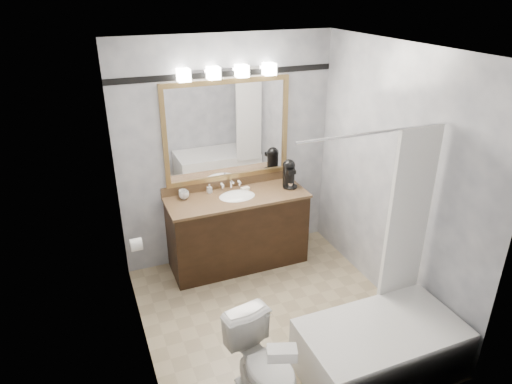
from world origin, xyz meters
The scene contains 14 objects.
room centered at (0.00, 0.00, 1.25)m, with size 2.42×2.62×2.52m.
vanity centered at (0.00, 1.02, 0.44)m, with size 1.53×0.58×0.97m.
mirror centered at (0.00, 1.28, 1.50)m, with size 1.40×0.04×1.10m.
vanity_light_bar centered at (0.00, 1.23, 2.13)m, with size 1.02×0.14×0.12m.
accent_stripe centered at (0.00, 1.29, 2.10)m, with size 2.40×0.01×0.06m, color black.
bathtub centered at (0.55, -0.90, 0.28)m, with size 1.30×0.75×1.96m.
tp_roll centered at (-1.14, 0.66, 0.70)m, with size 0.12×0.12×0.11m, color white.
toilet centered at (-0.46, -0.83, 0.34)m, with size 0.38×0.66×0.68m, color white.
tissue_box centered at (-0.46, -1.12, 0.72)m, with size 0.20×0.11×0.08m, color white.
coffee_maker centered at (0.63, 1.05, 1.01)m, with size 0.16×0.21×0.31m.
cup_left centered at (-0.54, 1.17, 0.89)m, with size 0.11×0.11×0.08m, color white.
cup_right centered at (-0.54, 1.22, 0.89)m, with size 0.08×0.08×0.08m, color white.
soap_bottle_a centered at (-0.25, 1.21, 0.90)m, with size 0.05×0.05×0.10m, color white.
soap_bar centered at (0.14, 1.13, 0.86)m, with size 0.09×0.06×0.03m, color beige.
Camera 1 is at (-1.48, -3.17, 2.95)m, focal length 32.00 mm.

